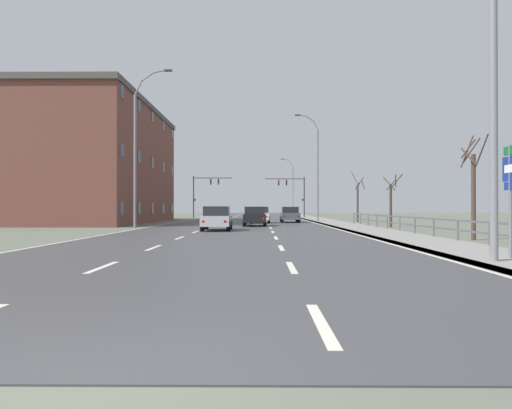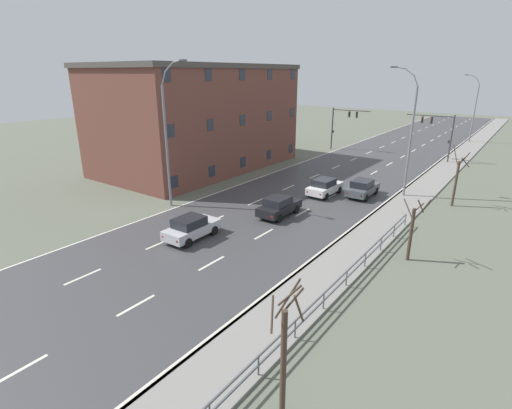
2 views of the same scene
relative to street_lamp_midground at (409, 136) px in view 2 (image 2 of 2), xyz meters
The scene contains 17 objects.
ground_plane 10.28m from the street_lamp_midground, 149.72° to the left, with size 160.00×160.00×0.12m.
road_asphalt_strip 18.79m from the street_lamp_midground, 114.51° to the left, with size 14.00×120.00×0.03m.
sidewalk_right 17.27m from the street_lamp_midground, 86.59° to the left, with size 3.00×120.00×0.12m.
guardrail 22.42m from the street_lamp_midground, 83.72° to the right, with size 0.07×28.92×1.00m.
street_lamp_midground is the anchor object (origin of this frame).
street_lamp_distant 35.66m from the street_lamp_midground, 89.99° to the left, with size 2.31×0.24×10.45m.
street_lamp_left_bank 20.61m from the street_lamp_midground, 136.20° to the right, with size 2.82×0.24×11.66m.
traffic_signal_right 17.58m from the street_lamp_midground, 93.29° to the left, with size 5.71×0.36×5.86m.
traffic_signal_left 22.13m from the street_lamp_midground, 129.20° to the left, with size 5.57×0.36×5.97m.
car_far_left 20.64m from the street_lamp_midground, 115.57° to the right, with size 1.88×4.12×1.57m.
car_far_right 8.48m from the street_lamp_midground, 146.27° to the right, with size 1.94×4.15×1.57m.
car_distant 5.96m from the street_lamp_midground, 142.77° to the right, with size 1.86×4.11×1.57m.
car_near_right 13.46m from the street_lamp_midground, 120.07° to the right, with size 1.84×4.10×1.57m.
brick_building 23.19m from the street_lamp_midground, behind, with size 13.18×22.97×11.62m.
bare_tree_near 26.92m from the street_lamp_midground, 81.54° to the right, with size 1.09×1.12×4.90m.
bare_tree_mid 13.80m from the street_lamp_midground, 71.91° to the right, with size 1.52×1.63×4.08m.
bare_tree_far 5.37m from the street_lamp_midground, ahead, with size 1.45×1.56×5.20m.
Camera 2 is at (16.54, 8.66, 10.74)m, focal length 27.04 mm.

